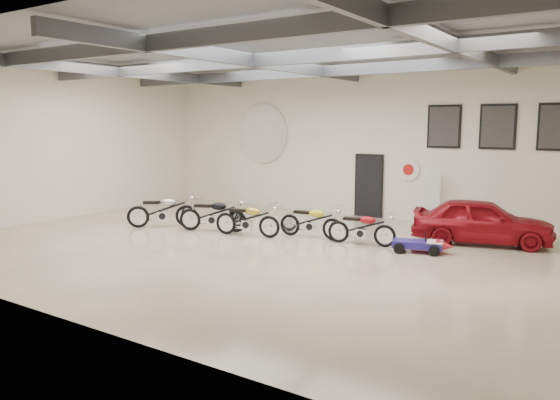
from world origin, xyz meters
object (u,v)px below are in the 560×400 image
Objects in this scene: banner_stand at (431,197)px; motorcycle_red at (361,227)px; motorcycle_silver at (162,210)px; motorcycle_black at (213,214)px; motorcycle_gold at (247,219)px; go_kart at (423,242)px; vintage_car at (482,221)px; motorcycle_yellow at (311,221)px.

motorcycle_red is at bearing -110.51° from banner_stand.
banner_stand is at bearing -6.18° from motorcycle_silver.
motorcycle_black is 1.04× the size of motorcycle_gold.
go_kart is 2.14m from vintage_car.
motorcycle_black is 1.12× the size of motorcycle_red.
motorcycle_gold is 1.08× the size of motorcycle_red.
motorcycle_silver reaches higher than motorcycle_yellow.
motorcycle_black reaches higher than motorcycle_yellow.
motorcycle_gold is at bearing 174.70° from go_kart.
go_kart is at bearing -85.01° from banner_stand.
banner_stand is 0.88× the size of motorcycle_silver.
banner_stand is 5.92m from motorcycle_gold.
motorcycle_silver is 9.34m from vintage_car.
motorcycle_black is (1.71, 0.39, -0.02)m from motorcycle_silver.
motorcycle_gold is at bearing -158.43° from motorcycle_yellow.
motorcycle_gold is 1.82m from motorcycle_yellow.
motorcycle_red is at bearing -12.76° from motorcycle_black.
motorcycle_silver reaches higher than motorcycle_black.
motorcycle_yellow is at bearing -131.43° from banner_stand.
motorcycle_silver is 1.07× the size of motorcycle_gold.
motorcycle_silver is 1.10× the size of motorcycle_yellow.
motorcycle_black is 1.36× the size of go_kart.
vintage_car reaches higher than motorcycle_yellow.
motorcycle_red is at bearing -4.88° from motorcycle_yellow.
banner_stand is at bearing 54.70° from motorcycle_yellow.
motorcycle_gold reaches higher than motorcycle_yellow.
motorcycle_red is (-0.64, -3.70, -0.45)m from banner_stand.
motorcycle_yellow reaches higher than go_kart.
go_kart is (4.86, 0.82, -0.24)m from motorcycle_gold.
vintage_car is (5.81, 2.71, 0.10)m from motorcycle_gold.
vintage_car is at bearing 28.55° from motorcycle_red.
motorcycle_black is 0.56× the size of vintage_car.
motorcycle_yellow is (-2.20, -3.69, -0.43)m from banner_stand.
motorcycle_silver is at bearing -176.95° from motorcycle_red.
motorcycle_red is at bearing 166.04° from go_kart.
motorcycle_red is 1.68m from go_kart.
motorcycle_silver is at bearing -155.15° from banner_stand.
banner_stand is 1.24× the size of go_kart.
motorcycle_black is (-5.12, -4.49, -0.40)m from banner_stand.
vintage_car reaches higher than go_kart.
motorcycle_silver is 0.58× the size of vintage_car.
motorcycle_red is at bearing 2.73° from motorcycle_gold.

